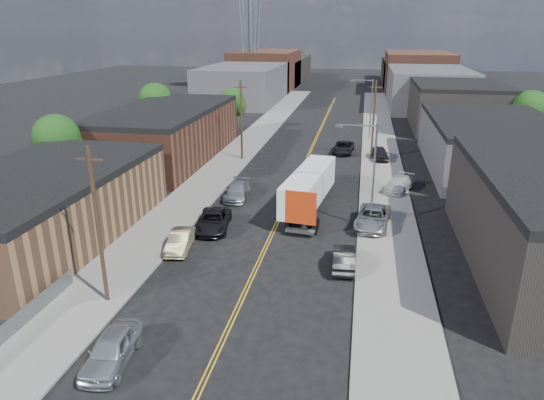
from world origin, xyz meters
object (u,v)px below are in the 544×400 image
at_px(car_ahead_truck, 343,148).
at_px(car_left_a, 112,349).
at_px(car_left_c, 213,221).
at_px(car_right_oncoming, 344,258).
at_px(car_right_lot_b, 399,184).
at_px(car_right_lot_c, 380,153).
at_px(car_left_d, 237,191).
at_px(car_left_b, 180,241).
at_px(semi_truck, 311,184).
at_px(car_right_lot_a, 373,217).

bearing_deg(car_ahead_truck, car_left_a, -97.22).
distance_m(car_left_a, car_left_c, 17.69).
relative_size(car_right_oncoming, car_right_lot_b, 0.90).
bearing_deg(car_right_lot_c, car_left_d, -137.31).
relative_size(car_right_lot_c, car_ahead_truck, 0.84).
relative_size(car_left_c, car_ahead_truck, 1.01).
height_order(car_left_a, car_left_d, car_left_a).
distance_m(car_left_a, car_right_lot_c, 45.54).
distance_m(car_right_oncoming, car_ahead_truck, 33.55).
height_order(car_left_b, car_right_lot_c, car_right_lot_c).
relative_size(car_left_d, car_right_oncoming, 1.17).
xyz_separation_m(car_left_a, car_right_lot_b, (16.00, 30.72, 0.05)).
relative_size(car_right_oncoming, car_ahead_truck, 0.81).
bearing_deg(car_left_a, car_left_c, 85.27).
bearing_deg(car_right_lot_b, car_left_b, -113.49).
bearing_deg(car_left_d, car_left_b, -99.65).
bearing_deg(car_right_lot_b, car_ahead_truck, 134.36).
xyz_separation_m(car_left_c, car_ahead_truck, (9.57, 28.51, -0.00)).
bearing_deg(car_right_lot_b, car_right_oncoming, -83.53).
relative_size(car_left_c, car_right_lot_c, 1.20).
bearing_deg(car_left_d, semi_truck, -10.83).
bearing_deg(car_left_c, car_left_a, -97.63).
xyz_separation_m(car_left_b, car_right_oncoming, (12.53, -0.68, 0.00)).
bearing_deg(car_left_d, car_left_a, -93.35).
distance_m(car_left_d, car_right_lot_b, 16.81).
distance_m(car_left_d, car_right_oncoming, 17.20).
xyz_separation_m(semi_truck, car_ahead_truck, (2.12, 21.40, -1.48)).
bearing_deg(car_right_lot_a, car_right_lot_b, 82.08).
distance_m(car_left_c, car_ahead_truck, 30.08).
relative_size(car_left_b, car_ahead_truck, 0.81).
height_order(car_right_lot_c, car_ahead_truck, car_right_lot_c).
xyz_separation_m(car_right_oncoming, car_ahead_truck, (-1.63, 33.51, 0.03)).
bearing_deg(car_left_d, car_ahead_truck, 61.45).
relative_size(car_left_a, car_right_oncoming, 1.08).
height_order(car_left_a, car_left_b, car_left_a).
height_order(semi_truck, car_left_d, semi_truck).
xyz_separation_m(car_left_d, car_right_lot_a, (13.26, -5.30, 0.19)).
xyz_separation_m(car_right_lot_b, car_right_lot_c, (-1.73, 12.52, 0.07)).
relative_size(car_left_b, car_right_lot_c, 0.96).
distance_m(car_left_a, car_right_lot_b, 34.64).
xyz_separation_m(car_left_a, car_right_lot_c, (14.27, 43.25, 0.12)).
bearing_deg(car_left_a, semi_truck, 68.49).
bearing_deg(car_left_a, car_right_lot_a, 52.22).
height_order(car_left_d, car_right_lot_b, car_right_lot_b).
distance_m(car_left_b, car_right_lot_a, 16.23).
xyz_separation_m(car_left_c, car_right_lot_c, (14.34, 25.56, 0.17)).
bearing_deg(car_left_b, car_right_lot_c, 54.40).
bearing_deg(car_ahead_truck, car_right_oncoming, -82.81).
distance_m(car_left_a, car_left_d, 25.76).
relative_size(car_right_oncoming, car_right_lot_a, 0.77).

